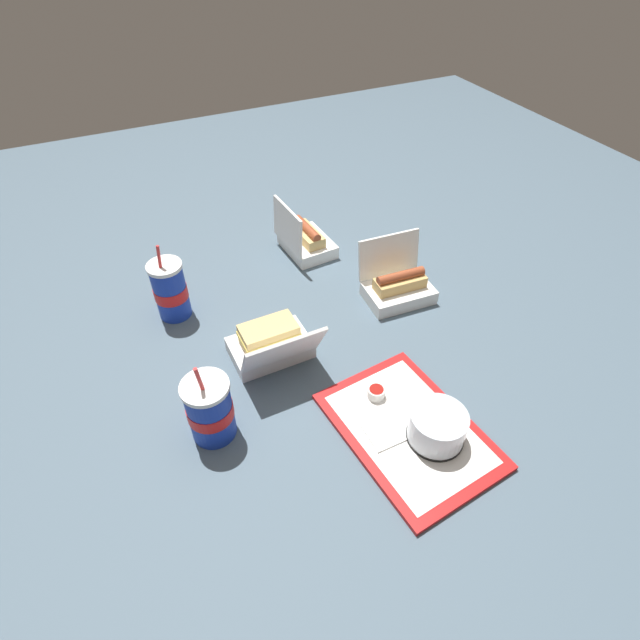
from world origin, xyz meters
name	(u,v)px	position (x,y,z in m)	size (l,w,h in m)	color
ground_plane	(325,335)	(0.00, 0.00, 0.00)	(3.20, 3.20, 0.00)	#4C6070
food_tray	(409,430)	(0.34, 0.03, 0.01)	(0.39, 0.30, 0.01)	red
cake_container	(437,427)	(0.39, 0.07, 0.05)	(0.12, 0.12, 0.07)	black
ketchup_cup	(376,392)	(0.24, 0.01, 0.03)	(0.04, 0.04, 0.02)	white
napkin_stack	(386,425)	(0.32, -0.01, 0.02)	(0.10, 0.10, 0.00)	white
plastic_fork	(426,405)	(0.31, 0.10, 0.02)	(0.11, 0.01, 0.01)	white
clamshell_hotdog_right	(305,240)	(-0.37, 0.11, 0.04)	(0.18, 0.15, 0.17)	white
clamshell_sandwich_front	(271,343)	(0.01, -0.15, 0.04)	(0.19, 0.19, 0.15)	white
clamshell_hotdog_left	(398,285)	(-0.05, 0.25, 0.04)	(0.16, 0.19, 0.16)	white
soda_cup_corner	(170,290)	(-0.25, -0.33, 0.08)	(0.09, 0.09, 0.22)	#1938B7
soda_cup_right	(210,409)	(0.17, -0.34, 0.08)	(0.10, 0.10, 0.21)	#1938B7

